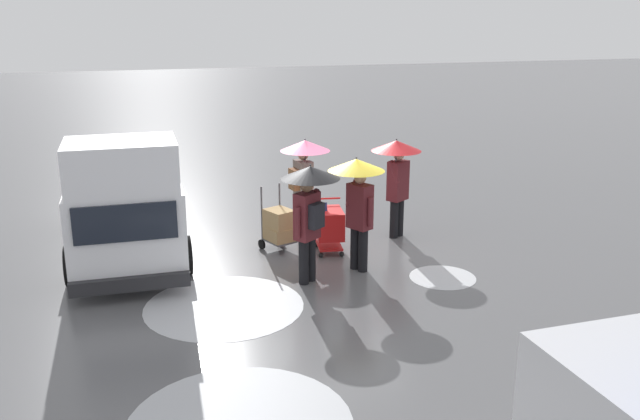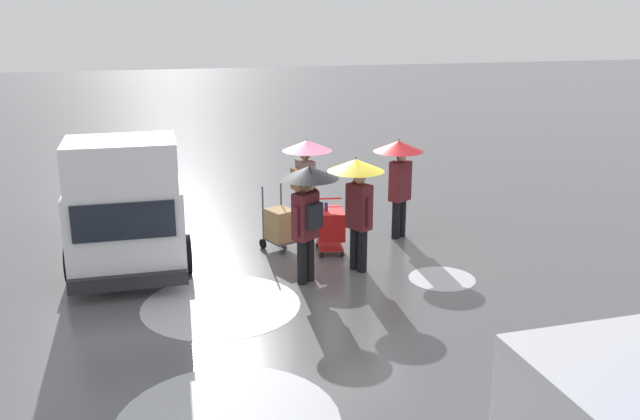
{
  "view_description": "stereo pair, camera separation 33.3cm",
  "coord_description": "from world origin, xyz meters",
  "px_view_note": "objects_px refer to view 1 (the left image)",
  "views": [
    {
      "loc": [
        3.9,
        12.28,
        4.72
      ],
      "look_at": [
        0.47,
        0.31,
        1.05
      ],
      "focal_mm": 38.47,
      "sensor_mm": 36.0,
      "label": 1
    },
    {
      "loc": [
        3.58,
        12.36,
        4.72
      ],
      "look_at": [
        0.47,
        0.31,
        1.05
      ],
      "focal_mm": 38.47,
      "sensor_mm": 36.0,
      "label": 2
    }
  ],
  "objects_px": {
    "cargo_van_parked_right": "(125,197)",
    "hand_dolly_boxes": "(279,226)",
    "pedestrian_white_side": "(304,165)",
    "pedestrian_far_side": "(397,165)",
    "shopping_cart_vendor": "(329,225)",
    "pedestrian_black_side": "(358,188)",
    "pedestrian_pink_side": "(309,197)"
  },
  "relations": [
    {
      "from": "cargo_van_parked_right",
      "to": "shopping_cart_vendor",
      "type": "relative_size",
      "value": 5.13
    },
    {
      "from": "pedestrian_white_side",
      "to": "pedestrian_far_side",
      "type": "relative_size",
      "value": 1.0
    },
    {
      "from": "cargo_van_parked_right",
      "to": "pedestrian_pink_side",
      "type": "distance_m",
      "value": 3.89
    },
    {
      "from": "shopping_cart_vendor",
      "to": "pedestrian_far_side",
      "type": "relative_size",
      "value": 0.49
    },
    {
      "from": "cargo_van_parked_right",
      "to": "pedestrian_far_side",
      "type": "height_order",
      "value": "cargo_van_parked_right"
    },
    {
      "from": "pedestrian_white_side",
      "to": "shopping_cart_vendor",
      "type": "bearing_deg",
      "value": 102.68
    },
    {
      "from": "pedestrian_white_side",
      "to": "pedestrian_far_side",
      "type": "xyz_separation_m",
      "value": [
        -1.86,
        0.56,
        0.01
      ]
    },
    {
      "from": "pedestrian_pink_side",
      "to": "cargo_van_parked_right",
      "type": "bearing_deg",
      "value": -37.13
    },
    {
      "from": "hand_dolly_boxes",
      "to": "pedestrian_black_side",
      "type": "bearing_deg",
      "value": 129.68
    },
    {
      "from": "hand_dolly_boxes",
      "to": "pedestrian_pink_side",
      "type": "distance_m",
      "value": 2.05
    },
    {
      "from": "pedestrian_black_side",
      "to": "pedestrian_far_side",
      "type": "relative_size",
      "value": 1.0
    },
    {
      "from": "pedestrian_pink_side",
      "to": "pedestrian_far_side",
      "type": "bearing_deg",
      "value": -141.89
    },
    {
      "from": "pedestrian_pink_side",
      "to": "pedestrian_black_side",
      "type": "height_order",
      "value": "same"
    },
    {
      "from": "pedestrian_black_side",
      "to": "pedestrian_far_side",
      "type": "distance_m",
      "value": 2.08
    },
    {
      "from": "shopping_cart_vendor",
      "to": "pedestrian_pink_side",
      "type": "xyz_separation_m",
      "value": [
        0.78,
        1.39,
        1.0
      ]
    },
    {
      "from": "hand_dolly_boxes",
      "to": "pedestrian_white_side",
      "type": "distance_m",
      "value": 1.45
    },
    {
      "from": "shopping_cart_vendor",
      "to": "pedestrian_white_side",
      "type": "distance_m",
      "value": 1.47
    },
    {
      "from": "pedestrian_pink_side",
      "to": "pedestrian_white_side",
      "type": "relative_size",
      "value": 1.0
    },
    {
      "from": "hand_dolly_boxes",
      "to": "pedestrian_white_side",
      "type": "bearing_deg",
      "value": -135.39
    },
    {
      "from": "pedestrian_white_side",
      "to": "hand_dolly_boxes",
      "type": "bearing_deg",
      "value": 44.61
    },
    {
      "from": "hand_dolly_boxes",
      "to": "pedestrian_black_side",
      "type": "distance_m",
      "value": 2.12
    },
    {
      "from": "hand_dolly_boxes",
      "to": "shopping_cart_vendor",
      "type": "bearing_deg",
      "value": 158.95
    },
    {
      "from": "cargo_van_parked_right",
      "to": "hand_dolly_boxes",
      "type": "xyz_separation_m",
      "value": [
        -2.93,
        0.59,
        -0.66
      ]
    },
    {
      "from": "hand_dolly_boxes",
      "to": "pedestrian_far_side",
      "type": "relative_size",
      "value": 0.61
    },
    {
      "from": "pedestrian_black_side",
      "to": "pedestrian_white_side",
      "type": "distance_m",
      "value": 2.15
    },
    {
      "from": "pedestrian_white_side",
      "to": "pedestrian_far_side",
      "type": "distance_m",
      "value": 1.94
    },
    {
      "from": "pedestrian_pink_side",
      "to": "shopping_cart_vendor",
      "type": "bearing_deg",
      "value": -119.38
    },
    {
      "from": "pedestrian_black_side",
      "to": "pedestrian_pink_side",
      "type": "bearing_deg",
      "value": 18.75
    },
    {
      "from": "hand_dolly_boxes",
      "to": "pedestrian_pink_side",
      "type": "height_order",
      "value": "pedestrian_pink_side"
    },
    {
      "from": "cargo_van_parked_right",
      "to": "shopping_cart_vendor",
      "type": "height_order",
      "value": "cargo_van_parked_right"
    },
    {
      "from": "shopping_cart_vendor",
      "to": "pedestrian_pink_side",
      "type": "distance_m",
      "value": 1.88
    },
    {
      "from": "pedestrian_pink_side",
      "to": "hand_dolly_boxes",
      "type": "bearing_deg",
      "value": -84.81
    }
  ]
}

